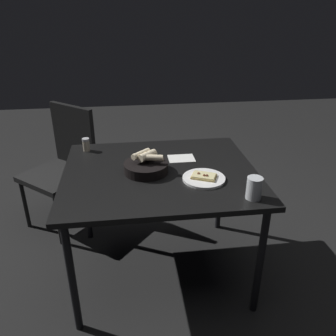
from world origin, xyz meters
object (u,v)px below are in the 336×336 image
pizza_plate (204,178)px  beer_glass (254,189)px  chair_near (65,160)px  pepper_shaker (86,145)px  bread_basket (146,166)px  dining_table (160,180)px

pizza_plate → beer_glass: bearing=-48.2°
pizza_plate → chair_near: 1.23m
beer_glass → pepper_shaker: size_ratio=1.33×
pizza_plate → chair_near: (-0.88, 0.83, -0.22)m
bread_basket → pepper_shaker: bread_basket is taller
pizza_plate → chair_near: size_ratio=0.25×
dining_table → beer_glass: (0.42, -0.36, 0.11)m
bread_basket → pepper_shaker: size_ratio=2.96×
dining_table → pizza_plate: pizza_plate is taller
dining_table → chair_near: chair_near is taller
pizza_plate → chair_near: bearing=136.8°
bread_basket → pepper_shaker: bearing=135.6°
chair_near → bread_basket: bearing=-50.2°
beer_glass → pepper_shaker: bearing=140.5°
chair_near → pepper_shaker: bearing=-57.6°
dining_table → pepper_shaker: (-0.44, 0.35, 0.10)m
pizza_plate → beer_glass: beer_glass is taller
beer_glass → chair_near: 1.52m
beer_glass → dining_table: bearing=139.5°
bread_basket → beer_glass: 0.62m
chair_near → beer_glass: bearing=-44.2°
bread_basket → pepper_shaker: 0.51m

